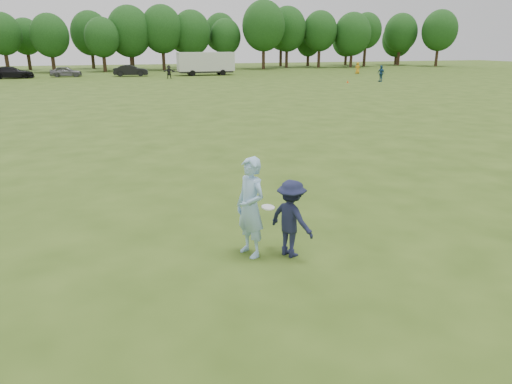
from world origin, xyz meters
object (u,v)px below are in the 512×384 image
(car_f, at_px, (131,71))
(field_cone, at_px, (348,82))
(car_d, at_px, (12,73))
(cargo_trailer, at_px, (206,63))
(defender, at_px, (291,219))
(car_e, at_px, (66,72))
(player_far_b, at_px, (381,73))
(player_far_d, at_px, (169,72))
(player_far_c, at_px, (358,68))
(thrower, at_px, (251,207))

(car_f, height_order, field_cone, car_f)
(car_d, bearing_deg, cargo_trailer, -98.24)
(defender, relative_size, car_e, 0.40)
(player_far_b, xyz_separation_m, cargo_trailer, (-17.39, 18.25, 0.82))
(player_far_d, height_order, cargo_trailer, cargo_trailer)
(car_e, bearing_deg, car_f, -93.85)
(car_d, height_order, field_cone, car_d)
(car_e, xyz_separation_m, field_cone, (31.71, -21.19, -0.56))
(defender, distance_m, car_f, 59.80)
(field_cone, xyz_separation_m, cargo_trailer, (-12.68, 18.79, 1.63))
(player_far_d, distance_m, cargo_trailer, 7.92)
(defender, bearing_deg, player_far_c, -58.72)
(player_far_d, distance_m, car_d, 20.54)
(thrower, bearing_deg, car_e, 166.24)
(car_d, xyz_separation_m, car_e, (6.50, 1.09, -0.06))
(player_far_b, distance_m, car_d, 47.17)
(thrower, distance_m, player_far_c, 64.48)
(player_far_d, bearing_deg, player_far_b, -25.26)
(defender, xyz_separation_m, car_f, (0.35, 59.80, -0.06))
(car_d, xyz_separation_m, cargo_trailer, (25.53, -1.31, 1.01))
(player_far_b, relative_size, player_far_d, 1.12)
(player_far_d, relative_size, cargo_trailer, 0.19)
(player_far_d, xyz_separation_m, field_cone, (18.69, -13.72, -0.70))
(defender, xyz_separation_m, player_far_b, (28.23, 40.58, 0.12))
(player_far_b, distance_m, player_far_c, 15.28)
(car_d, relative_size, cargo_trailer, 0.58)
(thrower, xyz_separation_m, defender, (0.80, -0.29, -0.24))
(defender, height_order, player_far_c, player_far_c)
(cargo_trailer, bearing_deg, player_far_b, -46.38)
(car_e, height_order, field_cone, car_e)
(thrower, bearing_deg, player_far_c, 127.28)
(cargo_trailer, bearing_deg, defender, -100.44)
(player_far_b, relative_size, car_f, 0.41)
(player_far_b, relative_size, field_cone, 6.36)
(player_far_c, height_order, field_cone, player_far_c)
(defender, relative_size, car_f, 0.36)
(car_d, height_order, cargo_trailer, cargo_trailer)
(defender, relative_size, cargo_trailer, 0.18)
(player_far_d, height_order, car_f, player_far_d)
(defender, xyz_separation_m, cargo_trailer, (10.84, 58.83, 0.94))
(player_far_c, bearing_deg, thrower, 66.93)
(car_f, xyz_separation_m, cargo_trailer, (10.49, -0.97, 1.01))
(thrower, xyz_separation_m, car_f, (1.15, 59.50, -0.30))
(car_d, bearing_deg, player_far_b, -119.80)
(car_e, height_order, cargo_trailer, cargo_trailer)
(thrower, distance_m, defender, 0.88)
(car_f, height_order, cargo_trailer, cargo_trailer)
(player_far_b, relative_size, car_d, 0.36)
(car_d, bearing_deg, player_far_c, -101.45)
(car_e, bearing_deg, defender, -166.70)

